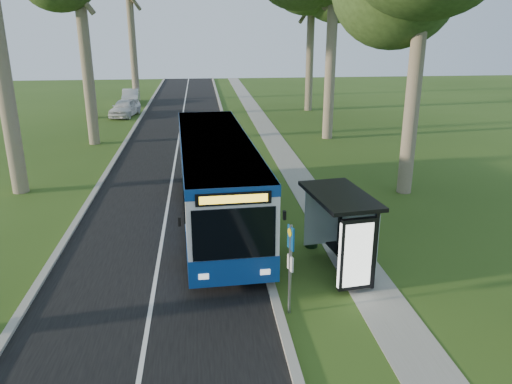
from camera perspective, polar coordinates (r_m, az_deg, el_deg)
ground at (r=17.29m, az=0.67°, el=-7.16°), size 120.00×120.00×0.00m
road at (r=26.59m, az=-9.50°, el=1.92°), size 7.00×100.00×0.02m
kerb_east at (r=26.60m, az=-1.95°, el=2.29°), size 0.25×100.00×0.12m
kerb_west at (r=27.01m, az=-16.93°, el=1.73°), size 0.25×100.00×0.12m
centre_line at (r=26.58m, az=-9.50°, el=1.95°), size 0.12×100.00×0.00m
footpath at (r=26.99m, az=4.42°, el=2.38°), size 1.50×100.00×0.02m
bus at (r=19.89m, az=-4.61°, el=1.61°), size 3.23×12.70×3.34m
bus_stop_sign at (r=13.33m, az=3.95°, el=-7.69°), size 0.13×0.36×2.60m
bus_shelter at (r=15.29m, az=10.37°, el=-3.43°), size 2.04×3.26×2.63m
litter_bin at (r=17.83m, az=6.37°, el=-4.94°), size 0.49×0.49×0.85m
car_white at (r=44.93m, az=-14.76°, el=9.31°), size 2.56×4.68×1.51m
car_silver at (r=51.92m, az=-14.12°, el=10.51°), size 1.84×4.50×1.45m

